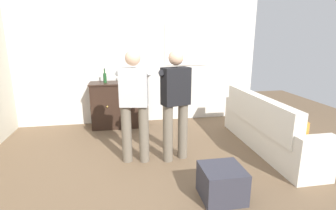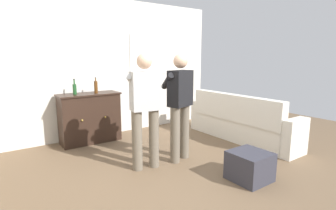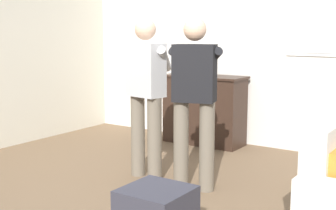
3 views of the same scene
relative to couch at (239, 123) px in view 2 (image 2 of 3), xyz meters
The scene contains 9 objects.
ground 2.10m from the couch, 159.78° to the right, with size 10.40×10.40×0.00m, color brown.
wall_back_with_window 2.92m from the couch, 134.55° to the left, with size 5.20×0.15×2.80m.
couch is the anchor object (origin of this frame).
sideboard_cabinet 2.91m from the couch, 146.99° to the left, with size 1.14×0.49×0.95m.
bottle_wine_green 2.87m from the couch, 146.30° to the left, with size 0.07×0.07×0.30m.
bottle_liquor_amber 3.21m from the couch, 149.14° to the left, with size 0.07×0.07×0.29m.
ottoman 1.76m from the couch, 135.53° to the right, with size 0.49×0.49×0.39m, color #33333D.
person_standing_left 2.26m from the couch, behind, with size 0.55×0.51×1.68m.
person_standing_right 1.69m from the couch, behind, with size 0.53×0.52×1.68m.
Camera 2 is at (-2.10, -2.57, 1.63)m, focal length 28.00 mm.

